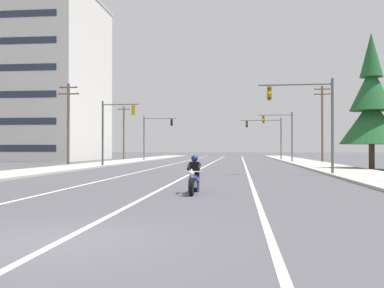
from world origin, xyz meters
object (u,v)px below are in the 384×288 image
object	(u,v)px
traffic_signal_near_right	(311,112)
utility_pole_left_near	(68,121)
motorcycle_with_rider	(194,178)
conifer_tree_right_verge_near	(371,107)
apartment_building_far_left_block	(29,78)
traffic_signal_far_right	(269,132)
traffic_signal_mid_right	(282,130)
traffic_signal_mid_left	(153,131)
traffic_signal_near_left	(113,124)
utility_pole_left_far	(124,132)
utility_pole_right_far	(322,121)

from	to	relation	value
traffic_signal_near_right	utility_pole_left_near	xyz separation A→B (m)	(-21.61, 13.86, 0.37)
motorcycle_with_rider	conifer_tree_right_verge_near	xyz separation A→B (m)	(12.40, 20.77, 4.53)
utility_pole_left_near	conifer_tree_right_verge_near	world-z (taller)	conifer_tree_right_verge_near
traffic_signal_near_right	apartment_building_far_left_block	size ratio (longest dim) A/B	0.25
utility_pole_left_near	traffic_signal_near_right	bearing A→B (deg)	-32.67
traffic_signal_far_right	apartment_building_far_left_block	world-z (taller)	apartment_building_far_left_block
traffic_signal_far_right	traffic_signal_mid_right	bearing A→B (deg)	-84.65
traffic_signal_mid_right	traffic_signal_near_right	bearing A→B (deg)	-91.52
motorcycle_with_rider	traffic_signal_mid_right	world-z (taller)	traffic_signal_mid_right
traffic_signal_mid_left	traffic_signal_far_right	world-z (taller)	same
traffic_signal_near_right	traffic_signal_mid_right	size ratio (longest dim) A/B	1.00
traffic_signal_near_left	apartment_building_far_left_block	distance (m)	32.35
traffic_signal_near_left	utility_pole_left_near	xyz separation A→B (m)	(-5.22, 2.28, 0.45)
traffic_signal_near_right	utility_pole_left_near	bearing A→B (deg)	147.33
traffic_signal_near_left	utility_pole_left_far	distance (m)	25.43
utility_pole_left_near	apartment_building_far_left_block	world-z (taller)	apartment_building_far_left_block
conifer_tree_right_verge_near	traffic_signal_near_left	bearing A→B (deg)	171.66
traffic_signal_far_right	utility_pole_left_far	xyz separation A→B (m)	(-21.60, -0.27, 0.05)
traffic_signal_mid_left	conifer_tree_right_verge_near	size ratio (longest dim) A/B	0.56
utility_pole_right_far	utility_pole_left_far	xyz separation A→B (m)	(-27.87, 7.05, -1.02)
motorcycle_with_rider	traffic_signal_mid_left	world-z (taller)	traffic_signal_mid_left
utility_pole_right_far	motorcycle_with_rider	bearing A→B (deg)	-106.36
traffic_signal_mid_right	utility_pole_left_near	world-z (taller)	utility_pole_left_near
motorcycle_with_rider	apartment_building_far_left_block	size ratio (longest dim) A/B	0.09
traffic_signal_near_left	utility_pole_left_far	bearing A→B (deg)	102.43
traffic_signal_near_right	traffic_signal_far_right	distance (m)	36.69
motorcycle_with_rider	utility_pole_left_far	bearing A→B (deg)	107.68
traffic_signal_mid_left	utility_pole_left_far	world-z (taller)	utility_pole_left_far
motorcycle_with_rider	conifer_tree_right_verge_near	world-z (taller)	conifer_tree_right_verge_near
traffic_signal_near_right	utility_pole_right_far	bearing A→B (deg)	78.44
traffic_signal_mid_left	utility_pole_left_far	bearing A→B (deg)	137.02
apartment_building_far_left_block	traffic_signal_near_right	bearing A→B (deg)	-44.30
traffic_signal_mid_right	utility_pole_right_far	distance (m)	6.19
utility_pole_right_far	apartment_building_far_left_block	world-z (taller)	apartment_building_far_left_block
traffic_signal_near_left	utility_pole_left_near	world-z (taller)	utility_pole_left_near
apartment_building_far_left_block	traffic_signal_near_left	bearing A→B (deg)	-50.11
motorcycle_with_rider	apartment_building_far_left_block	world-z (taller)	apartment_building_far_left_block
traffic_signal_mid_right	traffic_signal_near_left	bearing A→B (deg)	-139.09
traffic_signal_mid_left	traffic_signal_mid_right	bearing A→B (deg)	-15.98
traffic_signal_far_right	utility_pole_left_far	distance (m)	21.60
utility_pole_right_far	conifer_tree_right_verge_near	distance (m)	21.08
conifer_tree_right_verge_near	utility_pole_right_far	bearing A→B (deg)	90.32
traffic_signal_mid_right	traffic_signal_mid_left	size ratio (longest dim) A/B	1.00
traffic_signal_far_right	conifer_tree_right_verge_near	size ratio (longest dim) A/B	0.56
motorcycle_with_rider	traffic_signal_near_right	world-z (taller)	traffic_signal_near_right
traffic_signal_mid_left	utility_pole_right_far	distance (m)	22.46
traffic_signal_near_right	utility_pole_right_far	world-z (taller)	utility_pole_right_far
motorcycle_with_rider	traffic_signal_mid_right	size ratio (longest dim) A/B	0.35
traffic_signal_near_left	utility_pole_right_far	xyz separation A→B (m)	(22.39, 17.78, 1.21)
traffic_signal_near_left	utility_pole_left_near	size ratio (longest dim) A/B	0.75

